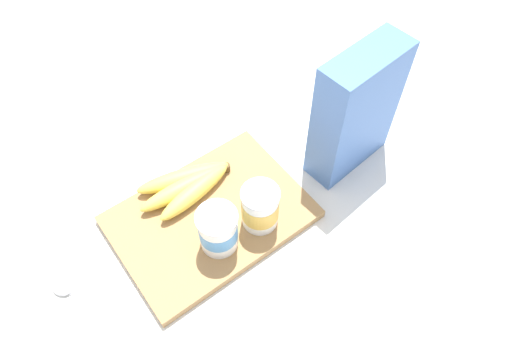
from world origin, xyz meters
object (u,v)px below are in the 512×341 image
Objects in this scene: yogurt_cup_front at (260,207)px; yogurt_cup_back at (218,230)px; banana_bunch at (187,185)px; cereal_box at (356,112)px; cutting_board at (210,217)px; spoon at (75,294)px.

yogurt_cup_back is (0.08, -0.01, 0.00)m from yogurt_cup_front.
yogurt_cup_front reaches higher than banana_bunch.
cereal_box is 2.97× the size of yogurt_cup_front.
spoon is (0.27, -0.01, -0.00)m from cutting_board.
banana_bunch is at bearing -86.37° from cutting_board.
banana_bunch is 1.58× the size of spoon.
yogurt_cup_back is 0.74× the size of spoon.
spoon is at bearing -16.19° from yogurt_cup_back.
yogurt_cup_back is at bearing -4.73° from yogurt_cup_front.
yogurt_cup_back is at bearing 72.61° from cutting_board.
spoon is at bearing -13.36° from yogurt_cup_front.
yogurt_cup_front is 0.35m from spoon.
banana_bunch reaches higher than spoon.
banana_bunch is at bearing 154.82° from cereal_box.
cereal_box reaches higher than spoon.
cutting_board reaches higher than spoon.
cutting_board is at bearing 166.92° from cereal_box.
cereal_box is 0.25m from yogurt_cup_front.
cereal_box is at bearing 174.48° from spoon.
cutting_board is at bearing 93.63° from banana_bunch.
cereal_box is 2.97× the size of yogurt_cup_back.
yogurt_cup_front is 0.16m from banana_bunch.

